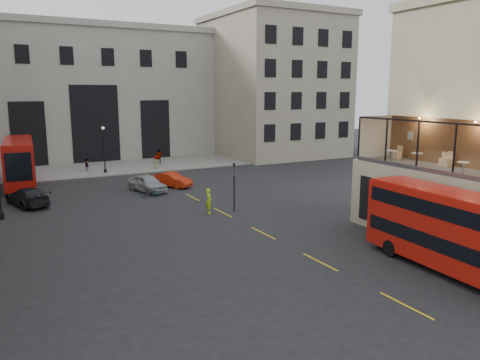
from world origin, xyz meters
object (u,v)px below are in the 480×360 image
car_b (171,180)px  cafe_table_far (392,154)px  traffic_light_far (20,166)px  pedestrian_b (87,165)px  car_a (148,183)px  bus_near (457,229)px  bicycle (149,193)px  car_c (28,197)px  pedestrian_d (156,163)px  cafe_chair_d (397,155)px  cyclist (209,201)px  pedestrian_c (159,157)px  cafe_chair_b (443,162)px  street_lamp_b (104,153)px  traffic_light_near (234,181)px  bus_far (19,160)px  cafe_table_mid (417,158)px  cafe_table_near (463,167)px  cafe_chair_c (448,162)px  pedestrian_a (7,170)px

car_b → cafe_table_far: size_ratio=5.22×
traffic_light_far → pedestrian_b: bearing=47.4°
car_a → car_b: car_a is taller
bus_near → bicycle: (-8.26, 24.41, -1.93)m
traffic_light_far → car_c: traffic_light_far is taller
bicycle → pedestrian_d: pedestrian_d is taller
car_c → cafe_chair_d: bearing=124.6°
cyclist → pedestrian_c: size_ratio=0.99×
pedestrian_b → pedestrian_c: pedestrian_c is taller
bicycle → cafe_chair_b: size_ratio=1.89×
cafe_chair_b → street_lamp_b: bearing=111.7°
traffic_light_near → street_lamp_b: street_lamp_b is taller
bus_far → cafe_table_far: bearing=-54.2°
car_a → bicycle: size_ratio=2.85×
cyclist → pedestrian_b: size_ratio=1.22×
traffic_light_far → cafe_table_mid: cafe_table_mid is taller
car_c → pedestrian_d: 19.39m
bus_far → car_a: size_ratio=2.50×
cafe_table_near → cafe_chair_c: bearing=50.8°
car_a → cafe_chair_d: cafe_chair_d is taller
street_lamp_b → cafe_table_far: cafe_table_far is taller
cafe_table_far → car_a: bearing=117.7°
cafe_table_mid → pedestrian_d: bearing=99.9°
pedestrian_d → cafe_table_far: 32.17m
street_lamp_b → cafe_chair_d: (13.26, -30.39, 2.49)m
car_a → cyclist: bearing=-94.4°
bus_near → bus_far: size_ratio=0.92×
street_lamp_b → pedestrian_b: bearing=126.8°
car_c → cafe_chair_c: cafe_chair_c is taller
cafe_chair_b → bus_near: bearing=-134.5°
cafe_chair_d → bicycle: bearing=127.8°
pedestrian_c → pedestrian_d: pedestrian_c is taller
street_lamp_b → bus_near: size_ratio=0.50×
car_a → pedestrian_b: pedestrian_b is taller
car_b → pedestrian_b: size_ratio=2.66×
bus_far → traffic_light_far: bearing=-92.4°
cyclist → cafe_table_far: bearing=-125.1°
car_c → pedestrian_a: bearing=-102.2°
pedestrian_a → cafe_chair_d: cafe_chair_d is taller
cafe_chair_b → cafe_chair_d: size_ratio=0.93×
cafe_chair_d → cafe_chair_b: bearing=-85.8°
bus_far → cyclist: size_ratio=6.02×
traffic_light_far → pedestrian_d: traffic_light_far is taller
pedestrian_c → cafe_chair_c: 38.33m
street_lamp_b → bus_near: 39.59m
car_c → bicycle: 9.78m
cafe_table_mid → cafe_chair_b: cafe_chair_b is taller
bus_far → pedestrian_b: 9.09m
car_b → cafe_chair_d: size_ratio=4.56×
traffic_light_near → car_c: size_ratio=0.74×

